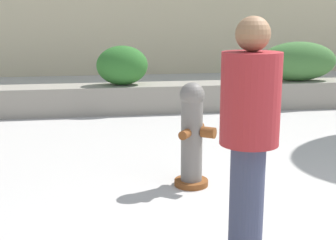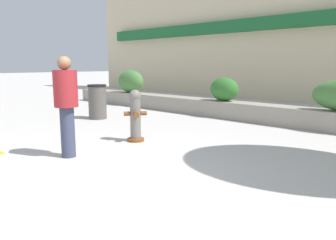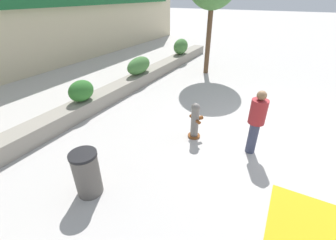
% 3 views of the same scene
% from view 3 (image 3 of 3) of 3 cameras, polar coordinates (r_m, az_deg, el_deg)
% --- Properties ---
extents(ground_plane, '(120.00, 120.00, 0.00)m').
position_cam_3_polar(ground_plane, '(7.47, 25.41, -3.28)').
color(ground_plane, '#BCB7B2').
extents(planter_wall_low, '(18.00, 0.70, 0.50)m').
position_cam_3_polar(planter_wall_low, '(9.40, -12.89, 7.28)').
color(planter_wall_low, gray).
rests_on(planter_wall_low, ground).
extents(hedge_bush_1, '(0.92, 0.63, 0.71)m').
position_cam_3_polar(hedge_bush_1, '(8.08, -21.18, 6.92)').
color(hedge_bush_1, '#2D6B28').
rests_on(hedge_bush_1, planter_wall_low).
extents(hedge_bush_2, '(1.53, 0.59, 0.75)m').
position_cam_3_polar(hedge_bush_2, '(10.41, -7.41, 13.55)').
color(hedge_bush_2, '#427538').
rests_on(hedge_bush_2, planter_wall_low).
extents(hedge_bush_3, '(1.28, 0.70, 0.88)m').
position_cam_3_polar(hedge_bush_3, '(14.06, 3.27, 18.13)').
color(hedge_bush_3, '#427538').
rests_on(hedge_bush_3, planter_wall_low).
extents(fire_hydrant, '(0.49, 0.49, 1.08)m').
position_cam_3_polar(fire_hydrant, '(6.40, 6.88, -0.07)').
color(fire_hydrant, brown).
rests_on(fire_hydrant, ground).
extents(pedestrian, '(0.53, 0.53, 1.73)m').
position_cam_3_polar(pedestrian, '(5.94, 21.57, 0.23)').
color(pedestrian, '#383D56').
rests_on(pedestrian, ground).
extents(tactile_warning_pad, '(1.62, 1.62, 0.01)m').
position_cam_3_polar(tactile_warning_pad, '(5.17, 33.58, -22.36)').
color(tactile_warning_pad, gold).
rests_on(tactile_warning_pad, ground).
extents(trash_bin, '(0.55, 0.55, 1.01)m').
position_cam_3_polar(trash_bin, '(4.95, -19.91, -12.63)').
color(trash_bin, '#56514C').
rests_on(trash_bin, ground).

